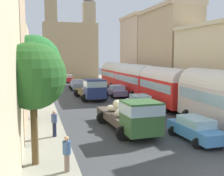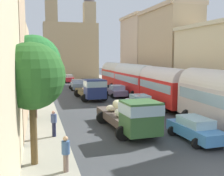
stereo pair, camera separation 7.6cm
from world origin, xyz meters
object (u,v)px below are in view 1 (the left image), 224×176
(parked_bus_1, at_px, (164,85))
(car_0, at_px, (77,85))
(pedestrian_0, at_px, (54,123))
(pedestrian_3, at_px, (43,92))
(car_3, at_px, (140,103))
(parked_bus_2, at_px, (134,78))
(car_4, at_px, (117,91))
(pedestrian_1, at_px, (67,153))
(pedestrian_2, at_px, (39,86))
(cargo_truck_0, at_px, (131,115))
(parked_bus_3, at_px, (115,74))
(car_1, at_px, (69,78))
(cargo_truck_1, at_px, (92,89))
(parked_bus_0, at_px, (223,97))
(car_2, at_px, (196,129))

(parked_bus_1, xyz_separation_m, car_0, (-6.40, 16.48, -1.43))
(pedestrian_0, bearing_deg, pedestrian_3, 91.45)
(car_3, xyz_separation_m, pedestrian_3, (-8.68, 7.72, 0.32))
(parked_bus_2, relative_size, pedestrian_3, 5.35)
(car_0, bearing_deg, parked_bus_1, -68.76)
(car_4, height_order, pedestrian_1, pedestrian_1)
(car_3, bearing_deg, car_0, 100.87)
(car_0, bearing_deg, pedestrian_2, -157.93)
(cargo_truck_0, xyz_separation_m, pedestrian_1, (-4.82, -5.30, -0.26))
(car_3, bearing_deg, parked_bus_3, 81.00)
(car_1, bearing_deg, pedestrian_2, -111.51)
(parked_bus_3, height_order, pedestrian_0, parked_bus_3)
(cargo_truck_1, distance_m, pedestrian_3, 5.60)
(parked_bus_0, relative_size, car_3, 2.28)
(parked_bus_2, xyz_separation_m, car_4, (-2.56, -0.87, -1.51))
(car_0, distance_m, pedestrian_3, 11.21)
(cargo_truck_1, relative_size, car_0, 1.85)
(car_0, relative_size, pedestrian_0, 2.16)
(car_1, xyz_separation_m, car_4, (3.71, -20.61, -0.02))
(parked_bus_0, height_order, car_1, parked_bus_0)
(car_4, bearing_deg, car_2, -91.42)
(pedestrian_2, bearing_deg, cargo_truck_1, -53.22)
(car_0, distance_m, pedestrian_2, 6.04)
(pedestrian_1, bearing_deg, car_3, 56.33)
(car_0, distance_m, car_4, 9.19)
(parked_bus_3, xyz_separation_m, pedestrian_1, (-11.16, -31.33, -1.26))
(car_0, bearing_deg, cargo_truck_0, -89.86)
(parked_bus_1, height_order, car_0, parked_bus_1)
(cargo_truck_1, xyz_separation_m, pedestrian_0, (-5.22, -14.17, -0.27))
(car_3, bearing_deg, parked_bus_1, 20.25)
(pedestrian_3, bearing_deg, parked_bus_1, -29.41)
(cargo_truck_1, bearing_deg, car_3, -67.48)
(car_2, bearing_deg, pedestrian_3, 116.93)
(parked_bus_2, height_order, pedestrian_1, parked_bus_2)
(parked_bus_1, xyz_separation_m, pedestrian_2, (-12.00, 14.21, -1.20))
(cargo_truck_0, height_order, car_1, cargo_truck_0)
(cargo_truck_1, relative_size, car_1, 1.79)
(parked_bus_0, height_order, pedestrian_2, parked_bus_0)
(parked_bus_3, relative_size, pedestrian_2, 4.43)
(parked_bus_0, relative_size, pedestrian_3, 4.78)
(parked_bus_3, height_order, car_3, parked_bus_3)
(car_0, relative_size, car_2, 0.88)
(parked_bus_3, relative_size, car_2, 1.84)
(parked_bus_1, relative_size, pedestrian_0, 4.71)
(parked_bus_1, height_order, car_3, parked_bus_1)
(car_3, relative_size, pedestrian_1, 2.25)
(car_4, bearing_deg, cargo_truck_0, -103.16)
(cargo_truck_0, xyz_separation_m, car_4, (3.78, 16.16, -0.50))
(parked_bus_3, distance_m, car_4, 10.31)
(car_4, distance_m, pedestrian_1, 23.12)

